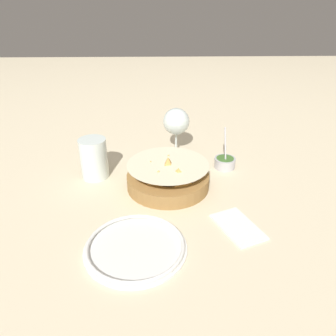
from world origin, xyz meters
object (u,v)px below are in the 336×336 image
Objects in this scene: food_basket at (168,176)px; beer_mug at (94,159)px; wine_glass at (176,123)px; side_plate at (136,247)px; sauce_cup at (225,162)px.

beer_mug is at bearing 72.57° from food_basket.
side_plate is (-0.46, 0.11, -0.10)m from wine_glass.
sauce_cup is at bearing -35.12° from side_plate.
sauce_cup is 0.44m from side_plate.
wine_glass is (0.10, 0.15, 0.09)m from sauce_cup.
wine_glass is 0.49m from side_plate.
beer_mug is 0.56× the size of side_plate.
food_basket is at bearing -107.43° from beer_mug.
wine_glass is at bearing -13.03° from side_plate.
sauce_cup is 0.76× the size of wine_glass.
side_plate is (-0.36, 0.25, -0.01)m from sauce_cup.
food_basket is 1.85× the size of beer_mug.
food_basket is 0.21m from sauce_cup.
food_basket is 1.91× the size of sauce_cup.
sauce_cup is 0.97× the size of beer_mug.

